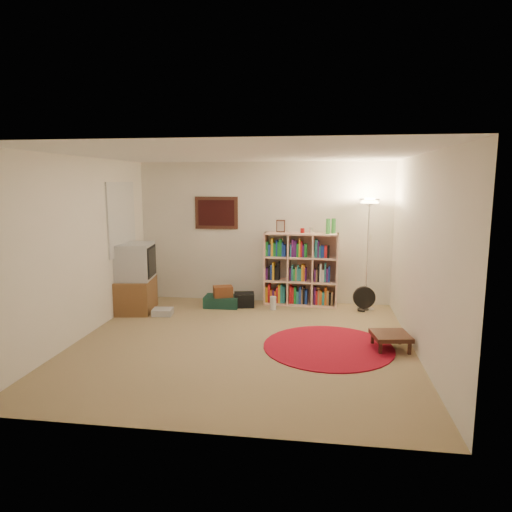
{
  "coord_description": "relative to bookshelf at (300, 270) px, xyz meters",
  "views": [
    {
      "loc": [
        1.01,
        -5.8,
        2.16
      ],
      "look_at": [
        0.1,
        0.6,
        1.1
      ],
      "focal_mm": 32.0,
      "sensor_mm": 36.0,
      "label": 1
    }
  ],
  "objects": [
    {
      "name": "room",
      "position": [
        -0.72,
        -2.04,
        0.64
      ],
      "size": [
        4.54,
        4.54,
        2.54
      ],
      "color": "#937B56",
      "rests_on": "ground"
    },
    {
      "name": "bookshelf",
      "position": [
        0.0,
        0.0,
        0.0
      ],
      "size": [
        1.29,
        0.43,
        1.53
      ],
      "rotation": [
        0.0,
        0.0,
        -0.05
      ],
      "color": "#FFC3AA",
      "rests_on": "ground"
    },
    {
      "name": "floor_lamp",
      "position": [
        1.13,
        -0.21,
        0.95
      ],
      "size": [
        0.38,
        0.38,
        1.88
      ],
      "rotation": [
        0.0,
        0.0,
        -0.04
      ],
      "color": "white",
      "rests_on": "ground"
    },
    {
      "name": "floor_fan",
      "position": [
        1.1,
        -0.28,
        -0.41
      ],
      "size": [
        0.38,
        0.22,
        0.42
      ],
      "rotation": [
        0.0,
        0.0,
        0.15
      ],
      "color": "black",
      "rests_on": "ground"
    },
    {
      "name": "tv_stand",
      "position": [
        -2.69,
        -0.8,
        -0.06
      ],
      "size": [
        0.65,
        0.86,
        1.15
      ],
      "rotation": [
        0.0,
        0.0,
        0.14
      ],
      "color": "brown",
      "rests_on": "ground"
    },
    {
      "name": "dvd_box",
      "position": [
        -2.18,
        -0.98,
        -0.57
      ],
      "size": [
        0.35,
        0.3,
        0.11
      ],
      "rotation": [
        0.0,
        0.0,
        0.11
      ],
      "color": "silver",
      "rests_on": "ground"
    },
    {
      "name": "suitcase",
      "position": [
        -1.33,
        -0.35,
        -0.52
      ],
      "size": [
        0.6,
        0.39,
        0.19
      ],
      "rotation": [
        0.0,
        0.0,
        0.02
      ],
      "color": "#12332A",
      "rests_on": "ground"
    },
    {
      "name": "wicker_basket",
      "position": [
        -1.3,
        -0.39,
        -0.34
      ],
      "size": [
        0.38,
        0.33,
        0.18
      ],
      "rotation": [
        0.0,
        0.0,
        0.35
      ],
      "color": "#602E18",
      "rests_on": "suitcase"
    },
    {
      "name": "duffel_bag",
      "position": [
        -0.95,
        -0.28,
        -0.5
      ],
      "size": [
        0.39,
        0.34,
        0.24
      ],
      "rotation": [
        0.0,
        0.0,
        0.18
      ],
      "color": "black",
      "rests_on": "ground"
    },
    {
      "name": "paper_towel",
      "position": [
        -0.42,
        -0.41,
        -0.51
      ],
      "size": [
        0.12,
        0.12,
        0.23
      ],
      "rotation": [
        0.0,
        0.0,
        -0.08
      ],
      "color": "silver",
      "rests_on": "ground"
    },
    {
      "name": "red_rug",
      "position": [
        0.48,
        -2.08,
        -0.61
      ],
      "size": [
        1.71,
        1.71,
        0.02
      ],
      "color": "maroon",
      "rests_on": "ground"
    },
    {
      "name": "side_table",
      "position": [
        1.28,
        -2.04,
        -0.44
      ],
      "size": [
        0.53,
        0.53,
        0.21
      ],
      "rotation": [
        0.0,
        0.0,
        0.16
      ],
      "color": "#361B13",
      "rests_on": "ground"
    }
  ]
}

